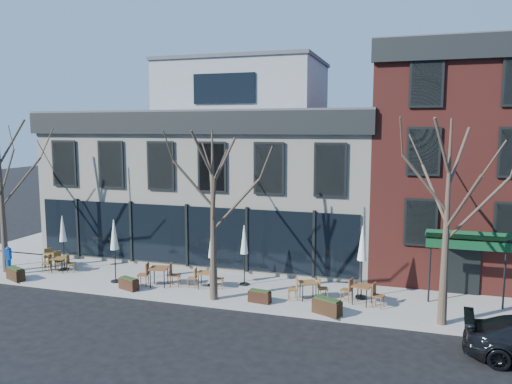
% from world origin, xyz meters
% --- Properties ---
extents(ground, '(120.00, 120.00, 0.00)m').
position_xyz_m(ground, '(0.00, 0.00, 0.00)').
color(ground, black).
rests_on(ground, ground).
extents(sidewalk_front, '(33.50, 4.70, 0.15)m').
position_xyz_m(sidewalk_front, '(3.25, -2.15, 0.07)').
color(sidewalk_front, gray).
rests_on(sidewalk_front, ground).
extents(sidewalk_side, '(4.50, 12.00, 0.15)m').
position_xyz_m(sidewalk_side, '(-11.25, 6.00, 0.07)').
color(sidewalk_side, gray).
rests_on(sidewalk_side, ground).
extents(corner_building, '(18.39, 10.39, 11.10)m').
position_xyz_m(corner_building, '(0.07, 5.07, 4.72)').
color(corner_building, silver).
rests_on(corner_building, ground).
extents(red_brick_building, '(8.20, 11.78, 11.18)m').
position_xyz_m(red_brick_building, '(13.00, 4.98, 5.64)').
color(red_brick_building, maroon).
rests_on(red_brick_building, ground).
extents(tree_corner, '(3.93, 3.98, 7.92)m').
position_xyz_m(tree_corner, '(-8.49, -3.20, 4.25)').
color(tree_corner, '#382B21').
rests_on(tree_corner, sidewalk_front).
extents(tree_mid, '(3.50, 3.55, 7.04)m').
position_xyz_m(tree_mid, '(3.01, -3.90, 3.79)').
color(tree_mid, '#382B21').
rests_on(tree_mid, sidewalk_front).
extents(tree_right, '(3.72, 3.77, 7.48)m').
position_xyz_m(tree_right, '(12.01, -3.90, 4.02)').
color(tree_right, '#382B21').
rests_on(tree_right, sidewalk_front).
extents(call_box, '(0.28, 0.28, 1.43)m').
position_xyz_m(call_box, '(-7.93, -3.60, 0.91)').
color(call_box, '#0C3E9E').
rests_on(call_box, sidewalk_front).
extents(cafe_set_0, '(1.81, 1.14, 0.94)m').
position_xyz_m(cafe_set_0, '(-6.71, -1.93, 0.63)').
color(cafe_set_0, brown).
rests_on(cafe_set_0, sidewalk_front).
extents(cafe_set_1, '(1.72, 0.91, 0.88)m').
position_xyz_m(cafe_set_1, '(-5.90, -2.48, 0.60)').
color(cafe_set_1, brown).
rests_on(cafe_set_1, sidewalk_front).
extents(cafe_set_2, '(2.04, 0.96, 1.05)m').
position_xyz_m(cafe_set_2, '(-0.05, -2.99, 0.69)').
color(cafe_set_2, brown).
rests_on(cafe_set_2, sidewalk_front).
extents(cafe_set_3, '(1.72, 0.78, 0.88)m').
position_xyz_m(cafe_set_3, '(2.08, -2.61, 0.60)').
color(cafe_set_3, brown).
rests_on(cafe_set_3, sidewalk_front).
extents(cafe_set_4, '(1.77, 1.09, 0.92)m').
position_xyz_m(cafe_set_4, '(6.78, -2.75, 0.62)').
color(cafe_set_4, brown).
rests_on(cafe_set_4, sidewalk_front).
extents(cafe_set_5, '(1.88, 0.93, 0.96)m').
position_xyz_m(cafe_set_5, '(9.00, -2.66, 0.65)').
color(cafe_set_5, brown).
rests_on(cafe_set_5, sidewalk_front).
extents(umbrella_0, '(0.44, 0.44, 2.77)m').
position_xyz_m(umbrella_0, '(-5.93, -2.04, 2.11)').
color(umbrella_0, black).
rests_on(umbrella_0, sidewalk_front).
extents(umbrella_1, '(0.47, 0.47, 2.95)m').
position_xyz_m(umbrella_1, '(-2.28, -3.06, 2.23)').
color(umbrella_1, black).
rests_on(umbrella_1, sidewalk_front).
extents(umbrella_2, '(0.40, 0.40, 2.52)m').
position_xyz_m(umbrella_2, '(2.25, -2.27, 1.93)').
color(umbrella_2, black).
rests_on(umbrella_2, sidewalk_front).
extents(umbrella_3, '(0.44, 0.44, 2.78)m').
position_xyz_m(umbrella_3, '(3.61, -1.69, 2.11)').
color(umbrella_3, black).
rests_on(umbrella_3, sidewalk_front).
extents(umbrella_4, '(0.50, 0.50, 3.10)m').
position_xyz_m(umbrella_4, '(8.89, -1.89, 2.34)').
color(umbrella_4, black).
rests_on(umbrella_4, sidewalk_front).
extents(planter_0, '(1.14, 0.79, 0.59)m').
position_xyz_m(planter_0, '(-6.99, -4.20, 0.44)').
color(planter_0, '#301D10').
rests_on(planter_0, sidewalk_front).
extents(planter_1, '(1.04, 0.69, 0.54)m').
position_xyz_m(planter_1, '(-1.10, -3.86, 0.42)').
color(planter_1, '#321B10').
rests_on(planter_1, sidewalk_front).
extents(planter_2, '(0.96, 0.48, 0.52)m').
position_xyz_m(planter_2, '(4.95, -3.70, 0.41)').
color(planter_2, black).
rests_on(planter_2, sidewalk_front).
extents(planter_3, '(1.22, 0.86, 0.63)m').
position_xyz_m(planter_3, '(7.82, -4.20, 0.46)').
color(planter_3, '#301E10').
rests_on(planter_3, sidewalk_front).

